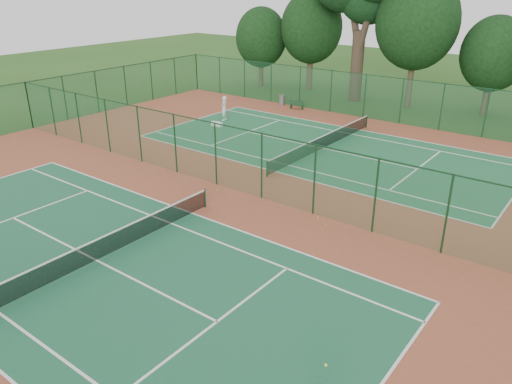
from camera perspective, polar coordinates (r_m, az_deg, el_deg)
ground at (r=26.60m, az=-2.03°, el=0.13°), size 120.00×120.00×0.00m
red_pad at (r=26.60m, az=-2.03°, el=0.14°), size 40.00×36.00×0.01m
court_near at (r=21.16m, az=-17.71°, el=-7.48°), size 23.77×10.97×0.01m
court_far at (r=33.59m, az=7.73°, el=4.96°), size 23.77×10.97×0.01m
fence_north at (r=40.97m, az=14.28°, el=10.32°), size 40.00×0.09×3.50m
fence_west at (r=41.17m, az=-24.51°, el=9.01°), size 0.09×36.00×3.50m
fence_divider at (r=25.96m, az=-2.08°, el=3.70°), size 40.00×0.09×3.50m
tennis_net_near at (r=20.91m, az=-17.88°, el=-6.23°), size 0.10×12.90×0.97m
tennis_net_far at (r=33.43m, az=7.78°, el=5.82°), size 0.10×12.90×0.97m
player_far at (r=40.00m, az=-3.67°, el=9.52°), size 0.65×0.81×1.92m
trash_bin at (r=45.18m, az=2.97°, el=10.46°), size 0.53×0.53×0.91m
bench at (r=43.75m, az=4.64°, el=9.93°), size 1.34×0.67×0.79m
kit_bag at (r=38.56m, az=-4.50°, el=7.74°), size 0.92×0.43×0.33m
stray_ball_a at (r=23.14m, az=7.93°, el=-3.69°), size 0.06×0.06×0.06m
stray_ball_b at (r=23.75m, az=7.11°, el=-2.90°), size 0.07×0.07×0.07m
stray_ball_c at (r=26.69m, az=-4.49°, el=0.25°), size 0.07×0.07×0.07m
evergreen_row at (r=46.87m, az=17.77°, el=9.29°), size 39.00×5.00×12.00m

